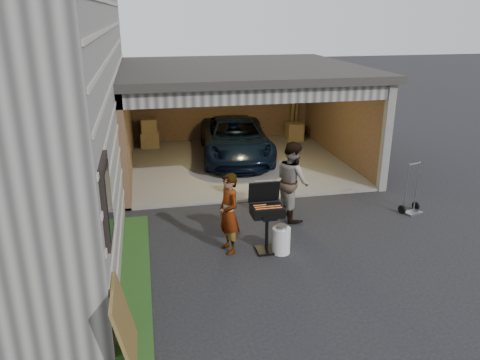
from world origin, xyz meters
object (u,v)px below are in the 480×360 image
at_px(woman, 229,213).
at_px(minivan, 235,141).
at_px(propane_tank, 281,240).
at_px(plywood_panel, 125,326).
at_px(hand_truck, 411,203).
at_px(man, 292,181).
at_px(bbq_grill, 267,213).

bearing_deg(woman, minivan, 152.48).
distance_m(propane_tank, plywood_panel, 3.69).
bearing_deg(hand_truck, propane_tank, -176.84).
distance_m(minivan, man, 4.52).
distance_m(minivan, woman, 5.87).
distance_m(woman, propane_tank, 1.12).
height_order(woman, plywood_panel, woman).
distance_m(man, propane_tank, 1.76).
xyz_separation_m(bbq_grill, propane_tank, (0.26, -0.14, -0.53)).
distance_m(man, bbq_grill, 1.66).
xyz_separation_m(woman, plywood_panel, (-1.84, -2.66, -0.25)).
height_order(minivan, bbq_grill, bbq_grill).
bearing_deg(bbq_grill, woman, 169.29).
bearing_deg(man, woman, 118.79).
relative_size(woman, bbq_grill, 1.17).
bearing_deg(propane_tank, minivan, 87.16).
bearing_deg(man, minivan, -3.67).
relative_size(woman, man, 0.89).
bearing_deg(propane_tank, plywood_panel, -139.40).
height_order(woman, man, man).
xyz_separation_m(man, hand_truck, (2.75, -0.29, -0.64)).
height_order(propane_tank, hand_truck, hand_truck).
xyz_separation_m(minivan, hand_truck, (3.13, -4.79, -0.38)).
xyz_separation_m(man, propane_tank, (-0.67, -1.51, -0.61)).
bearing_deg(bbq_grill, man, 55.75).
height_order(woman, bbq_grill, woman).
height_order(minivan, propane_tank, minivan).
relative_size(minivan, propane_tank, 8.49).
bearing_deg(man, hand_truck, -104.37).
distance_m(woman, hand_truck, 4.51).
relative_size(woman, propane_tank, 3.05).
relative_size(minivan, man, 2.49).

